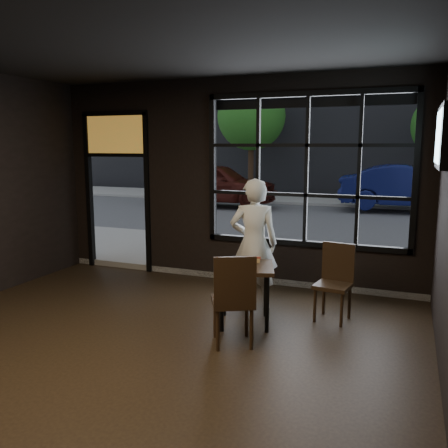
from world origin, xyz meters
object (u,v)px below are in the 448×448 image
at_px(cafe_table, 245,295).
at_px(navy_car, 409,187).
at_px(chair_near, 233,298).
at_px(man, 254,244).

bearing_deg(cafe_table, navy_car, 62.85).
xyz_separation_m(cafe_table, navy_car, (1.78, 11.11, 0.45)).
bearing_deg(cafe_table, chair_near, -101.42).
relative_size(cafe_table, navy_car, 0.17).
distance_m(cafe_table, navy_car, 11.26).
bearing_deg(navy_car, chair_near, 168.03).
bearing_deg(navy_car, cafe_table, 167.22).
height_order(chair_near, navy_car, navy_car).
bearing_deg(cafe_table, man, 80.25).
distance_m(chair_near, man, 1.30).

